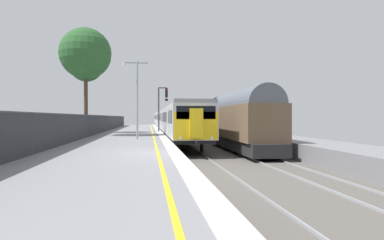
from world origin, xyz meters
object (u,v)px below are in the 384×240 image
(freight_train_adjacent_track, at_px, (209,118))
(background_tree_centre, at_px, (86,66))
(background_tree_left, at_px, (86,55))
(platform_lamp_mid, at_px, (137,93))
(commuter_train_at_platform, at_px, (167,119))
(signal_gantry, at_px, (161,104))

(freight_train_adjacent_track, height_order, background_tree_centre, background_tree_centre)
(background_tree_left, bearing_deg, platform_lamp_mid, -50.06)
(commuter_train_at_platform, bearing_deg, platform_lamp_mid, -97.36)
(freight_train_adjacent_track, height_order, background_tree_left, background_tree_left)
(commuter_train_at_platform, distance_m, freight_train_adjacent_track, 15.53)
(commuter_train_at_platform, xyz_separation_m, background_tree_left, (-8.07, -22.80, 5.56))
(freight_train_adjacent_track, relative_size, platform_lamp_mid, 6.95)
(freight_train_adjacent_track, bearing_deg, commuter_train_at_platform, 104.94)
(platform_lamp_mid, distance_m, background_tree_left, 7.79)
(background_tree_left, bearing_deg, commuter_train_at_platform, 70.51)
(commuter_train_at_platform, xyz_separation_m, platform_lamp_mid, (-3.63, -28.10, 1.97))
(commuter_train_at_platform, relative_size, background_tree_left, 7.07)
(freight_train_adjacent_track, relative_size, background_tree_centre, 4.49)
(signal_gantry, height_order, background_tree_left, background_tree_left)
(background_tree_left, height_order, background_tree_centre, background_tree_left)
(signal_gantry, xyz_separation_m, background_tree_left, (-6.60, -6.77, 3.82))
(commuter_train_at_platform, distance_m, background_tree_left, 24.81)
(background_tree_centre, bearing_deg, freight_train_adjacent_track, 12.37)
(freight_train_adjacent_track, distance_m, background_tree_centre, 14.31)
(commuter_train_at_platform, bearing_deg, background_tree_left, -109.49)
(commuter_train_at_platform, relative_size, background_tree_centre, 7.60)
(commuter_train_at_platform, distance_m, platform_lamp_mid, 28.40)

